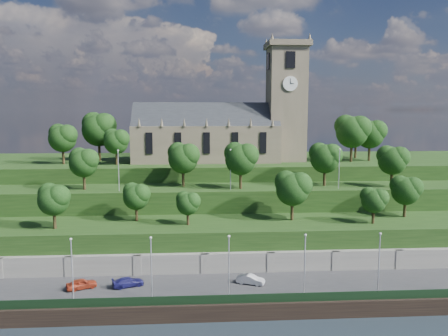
{
  "coord_description": "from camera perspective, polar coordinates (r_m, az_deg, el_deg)",
  "views": [
    {
      "loc": [
        -5.98,
        -51.85,
        26.41
      ],
      "look_at": [
        -0.93,
        30.0,
        15.47
      ],
      "focal_mm": 35.0,
      "sensor_mm": 36.0,
      "label": 1
    }
  ],
  "objects": [
    {
      "name": "car_left",
      "position": [
        65.04,
        -18.11,
        -14.18
      ],
      "size": [
        4.39,
        3.14,
        1.39
      ],
      "primitive_type": "imported",
      "rotation": [
        0.0,
        0.0,
        1.99
      ],
      "color": "#9D311A",
      "rests_on": "promenade"
    },
    {
      "name": "retaining_wall",
      "position": [
        68.42,
        1.75,
        -12.86
      ],
      "size": [
        160.0,
        2.1,
        5.0
      ],
      "color": "slate",
      "rests_on": "ground"
    },
    {
      "name": "hilltop",
      "position": [
        103.77,
        -0.17,
        -2.91
      ],
      "size": [
        160.0,
        32.0,
        15.0
      ],
      "primitive_type": "cube",
      "color": "#193411",
      "rests_on": "ground"
    },
    {
      "name": "church",
      "position": [
        98.15,
        0.43,
        5.32
      ],
      "size": [
        38.6,
        12.35,
        27.6
      ],
      "color": "brown",
      "rests_on": "hilltop"
    },
    {
      "name": "trees_hilltop",
      "position": [
        97.41,
        1.98,
        4.78
      ],
      "size": [
        73.75,
        15.71,
        10.95
      ],
      "color": "black",
      "rests_on": "hilltop"
    },
    {
      "name": "trees_upper",
      "position": [
        81.12,
        3.18,
        1.32
      ],
      "size": [
        62.75,
        8.68,
        8.58
      ],
      "color": "black",
      "rests_on": "embankment_upper"
    },
    {
      "name": "embankment_upper",
      "position": [
        83.6,
        0.69,
        -6.54
      ],
      "size": [
        160.0,
        10.0,
        12.0
      ],
      "primitive_type": "cube",
      "color": "#193411",
      "rests_on": "ground"
    },
    {
      "name": "lamp_posts_promenade",
      "position": [
        57.91,
        0.64,
        -12.16
      ],
      "size": [
        60.36,
        0.36,
        8.43
      ],
      "color": "#B2B2B7",
      "rests_on": "promenade"
    },
    {
      "name": "fence",
      "position": [
        57.91,
        2.83,
        -16.69
      ],
      "size": [
        160.0,
        0.1,
        1.2
      ],
      "primitive_type": "cube",
      "color": "black",
      "rests_on": "promenade"
    },
    {
      "name": "promenade",
      "position": [
        63.47,
        2.26,
        -16.01
      ],
      "size": [
        160.0,
        12.0,
        2.0
      ],
      "primitive_type": "cube",
      "color": "#2D2D30",
      "rests_on": "ground"
    },
    {
      "name": "car_right",
      "position": [
        64.17,
        -12.43,
        -14.34
      ],
      "size": [
        4.7,
        3.18,
        1.26
      ],
      "primitive_type": "imported",
      "rotation": [
        0.0,
        0.0,
        1.93
      ],
      "color": "navy",
      "rests_on": "promenade"
    },
    {
      "name": "quay_wall",
      "position": [
        57.96,
        2.9,
        -18.3
      ],
      "size": [
        160.0,
        0.5,
        2.2
      ],
      "primitive_type": "cube",
      "color": "black",
      "rests_on": "ground"
    },
    {
      "name": "car_middle",
      "position": [
        63.69,
        3.49,
        -14.33
      ],
      "size": [
        4.16,
        2.73,
        1.3
      ],
      "primitive_type": "imported",
      "rotation": [
        0.0,
        0.0,
        1.19
      ],
      "color": "#A9AAAD",
      "rests_on": "promenade"
    },
    {
      "name": "trees_lower",
      "position": [
        71.98,
        3.67,
        -3.27
      ],
      "size": [
        63.42,
        8.81,
        8.35
      ],
      "color": "black",
      "rests_on": "embankment_lower"
    },
    {
      "name": "ground",
      "position": [
        58.5,
        2.89,
        -19.25
      ],
      "size": [
        320.0,
        320.0,
        0.0
      ],
      "primitive_type": "plane",
      "color": "black",
      "rests_on": "ground"
    },
    {
      "name": "embankment_lower",
      "position": [
        73.6,
        1.32,
        -10.13
      ],
      "size": [
        160.0,
        12.0,
        8.0
      ],
      "primitive_type": "cube",
      "color": "#193411",
      "rests_on": "ground"
    },
    {
      "name": "lamp_posts_upper",
      "position": [
        78.73,
        0.86,
        0.24
      ],
      "size": [
        40.36,
        0.36,
        7.46
      ],
      "color": "#B2B2B7",
      "rests_on": "embankment_upper"
    }
  ]
}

